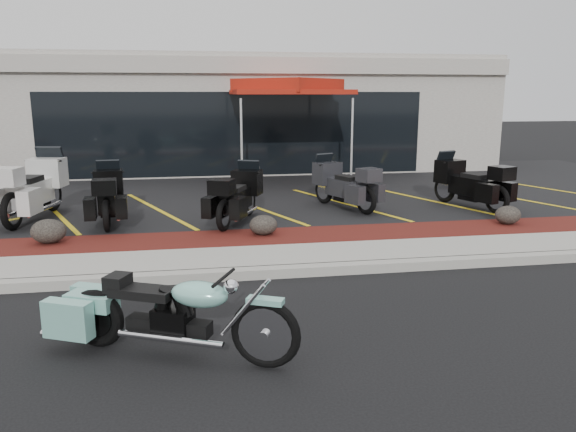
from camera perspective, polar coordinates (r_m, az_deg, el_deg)
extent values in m
plane|color=black|center=(7.86, 1.12, -8.14)|extent=(90.00, 90.00, 0.00)
cube|color=gray|center=(8.68, 0.01, -5.63)|extent=(24.00, 0.25, 0.15)
cube|color=gray|center=(9.34, -0.72, -4.32)|extent=(24.00, 1.20, 0.15)
cube|color=#38130C|center=(10.48, -1.74, -2.43)|extent=(24.00, 1.20, 0.16)
cube|color=black|center=(15.73, -4.47, 2.52)|extent=(26.00, 9.60, 0.15)
cube|color=gray|center=(21.79, -6.11, 10.31)|extent=(18.00, 8.00, 4.00)
cube|color=black|center=(17.85, -5.24, 8.28)|extent=(12.00, 0.06, 2.60)
cube|color=gray|center=(17.80, -5.37, 15.03)|extent=(18.00, 0.30, 0.50)
ellipsoid|color=black|center=(10.76, -23.15, -1.43)|extent=(0.61, 0.51, 0.43)
ellipsoid|color=black|center=(10.49, -2.52, -0.92)|extent=(0.53, 0.44, 0.37)
ellipsoid|color=black|center=(12.19, 21.44, 0.10)|extent=(0.53, 0.44, 0.37)
cone|color=red|center=(15.59, -4.39, 3.56)|extent=(0.36, 0.36, 0.46)
cylinder|color=silver|center=(14.71, -2.79, 7.02)|extent=(0.06, 0.06, 2.48)
cylinder|color=silver|center=(16.11, 7.25, 7.40)|extent=(0.06, 0.06, 2.48)
cylinder|color=silver|center=(17.52, -6.64, 7.81)|extent=(0.06, 0.06, 2.48)
cylinder|color=silver|center=(18.71, 2.23, 8.17)|extent=(0.06, 0.06, 2.48)
cube|color=maroon|center=(16.64, 0.01, 12.49)|extent=(3.99, 3.99, 0.13)
cube|color=maroon|center=(16.64, 0.01, 13.12)|extent=(3.23, 3.23, 0.38)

